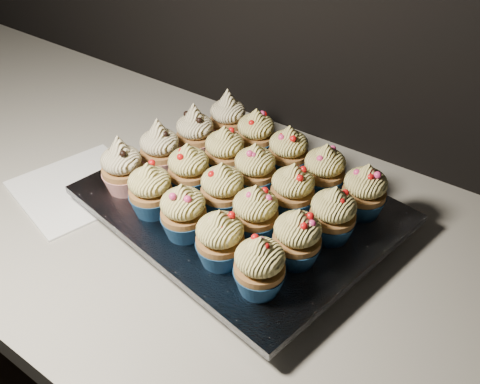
% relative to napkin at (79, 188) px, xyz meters
% --- Properties ---
extents(worktop, '(2.44, 0.64, 0.04)m').
position_rel_napkin_xyz_m(worktop, '(0.30, 0.07, -0.02)').
color(worktop, beige).
rests_on(worktop, cabinet).
extents(napkin, '(0.22, 0.22, 0.00)m').
position_rel_napkin_xyz_m(napkin, '(0.00, 0.00, 0.00)').
color(napkin, white).
rests_on(napkin, worktop).
extents(baking_tray, '(0.43, 0.36, 0.02)m').
position_rel_napkin_xyz_m(baking_tray, '(0.25, 0.09, 0.01)').
color(baking_tray, black).
rests_on(baking_tray, worktop).
extents(foil_lining, '(0.47, 0.39, 0.01)m').
position_rel_napkin_xyz_m(foil_lining, '(0.25, 0.09, 0.03)').
color(foil_lining, silver).
rests_on(foil_lining, baking_tray).
extents(cupcake_0, '(0.06, 0.06, 0.10)m').
position_rel_napkin_xyz_m(cupcake_0, '(0.10, 0.02, 0.07)').
color(cupcake_0, '#A91D17').
rests_on(cupcake_0, foil_lining).
extents(cupcake_1, '(0.06, 0.06, 0.08)m').
position_rel_napkin_xyz_m(cupcake_1, '(0.17, 0.00, 0.07)').
color(cupcake_1, navy).
rests_on(cupcake_1, foil_lining).
extents(cupcake_2, '(0.06, 0.06, 0.08)m').
position_rel_napkin_xyz_m(cupcake_2, '(0.24, -0.01, 0.07)').
color(cupcake_2, navy).
rests_on(cupcake_2, foil_lining).
extents(cupcake_3, '(0.06, 0.06, 0.08)m').
position_rel_napkin_xyz_m(cupcake_3, '(0.31, -0.02, 0.07)').
color(cupcake_3, navy).
rests_on(cupcake_3, foil_lining).
extents(cupcake_4, '(0.06, 0.06, 0.08)m').
position_rel_napkin_xyz_m(cupcake_4, '(0.37, -0.03, 0.07)').
color(cupcake_4, navy).
rests_on(cupcake_4, foil_lining).
extents(cupcake_5, '(0.06, 0.06, 0.10)m').
position_rel_napkin_xyz_m(cupcake_5, '(0.11, 0.08, 0.07)').
color(cupcake_5, '#A91D17').
rests_on(cupcake_5, foil_lining).
extents(cupcake_6, '(0.06, 0.06, 0.08)m').
position_rel_napkin_xyz_m(cupcake_6, '(0.18, 0.07, 0.07)').
color(cupcake_6, navy).
rests_on(cupcake_6, foil_lining).
extents(cupcake_7, '(0.06, 0.06, 0.08)m').
position_rel_napkin_xyz_m(cupcake_7, '(0.25, 0.06, 0.07)').
color(cupcake_7, navy).
rests_on(cupcake_7, foil_lining).
extents(cupcake_8, '(0.06, 0.06, 0.08)m').
position_rel_napkin_xyz_m(cupcake_8, '(0.31, 0.05, 0.07)').
color(cupcake_8, navy).
rests_on(cupcake_8, foil_lining).
extents(cupcake_9, '(0.06, 0.06, 0.08)m').
position_rel_napkin_xyz_m(cupcake_9, '(0.38, 0.04, 0.07)').
color(cupcake_9, navy).
rests_on(cupcake_9, foil_lining).
extents(cupcake_10, '(0.06, 0.06, 0.10)m').
position_rel_napkin_xyz_m(cupcake_10, '(0.12, 0.15, 0.07)').
color(cupcake_10, '#A91D17').
rests_on(cupcake_10, foil_lining).
extents(cupcake_11, '(0.06, 0.06, 0.08)m').
position_rel_napkin_xyz_m(cupcake_11, '(0.19, 0.14, 0.07)').
color(cupcake_11, navy).
rests_on(cupcake_11, foil_lining).
extents(cupcake_12, '(0.06, 0.06, 0.08)m').
position_rel_napkin_xyz_m(cupcake_12, '(0.26, 0.13, 0.07)').
color(cupcake_12, navy).
rests_on(cupcake_12, foil_lining).
extents(cupcake_13, '(0.06, 0.06, 0.08)m').
position_rel_napkin_xyz_m(cupcake_13, '(0.33, 0.12, 0.07)').
color(cupcake_13, navy).
rests_on(cupcake_13, foil_lining).
extents(cupcake_14, '(0.06, 0.06, 0.08)m').
position_rel_napkin_xyz_m(cupcake_14, '(0.40, 0.10, 0.07)').
color(cupcake_14, navy).
rests_on(cupcake_14, foil_lining).
extents(cupcake_15, '(0.06, 0.06, 0.10)m').
position_rel_napkin_xyz_m(cupcake_15, '(0.13, 0.22, 0.07)').
color(cupcake_15, '#A91D17').
rests_on(cupcake_15, foil_lining).
extents(cupcake_16, '(0.06, 0.06, 0.08)m').
position_rel_napkin_xyz_m(cupcake_16, '(0.20, 0.21, 0.07)').
color(cupcake_16, navy).
rests_on(cupcake_16, foil_lining).
extents(cupcake_17, '(0.06, 0.06, 0.08)m').
position_rel_napkin_xyz_m(cupcake_17, '(0.27, 0.20, 0.07)').
color(cupcake_17, navy).
rests_on(cupcake_17, foil_lining).
extents(cupcake_18, '(0.06, 0.06, 0.08)m').
position_rel_napkin_xyz_m(cupcake_18, '(0.34, 0.19, 0.07)').
color(cupcake_18, navy).
rests_on(cupcake_18, foil_lining).
extents(cupcake_19, '(0.06, 0.06, 0.08)m').
position_rel_napkin_xyz_m(cupcake_19, '(0.41, 0.17, 0.07)').
color(cupcake_19, navy).
rests_on(cupcake_19, foil_lining).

